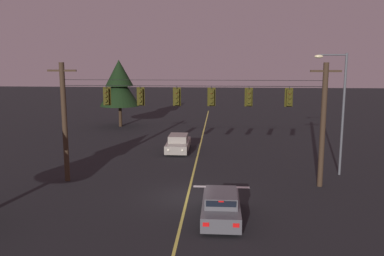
# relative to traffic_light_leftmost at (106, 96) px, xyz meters

# --- Properties ---
(ground_plane) EXTENTS (180.00, 180.00, 0.00)m
(ground_plane) POSITION_rel_traffic_light_leftmost_xyz_m (5.18, -2.53, -5.41)
(ground_plane) COLOR black
(lane_centre_stripe) EXTENTS (0.14, 60.00, 0.01)m
(lane_centre_stripe) POSITION_rel_traffic_light_leftmost_xyz_m (5.18, 6.02, -5.40)
(lane_centre_stripe) COLOR #D1C64C
(lane_centre_stripe) RESTS_ON ground
(stop_bar_paint) EXTENTS (3.40, 0.36, 0.01)m
(stop_bar_paint) POSITION_rel_traffic_light_leftmost_xyz_m (7.08, -0.58, -5.40)
(stop_bar_paint) COLOR silver
(stop_bar_paint) RESTS_ON ground
(signal_span_assembly) EXTENTS (17.58, 0.32, 7.46)m
(signal_span_assembly) POSITION_rel_traffic_light_leftmost_xyz_m (5.18, 0.02, -1.53)
(signal_span_assembly) COLOR #38281C
(signal_span_assembly) RESTS_ON ground
(traffic_light_leftmost) EXTENTS (0.48, 0.41, 1.22)m
(traffic_light_leftmost) POSITION_rel_traffic_light_leftmost_xyz_m (0.00, 0.00, 0.00)
(traffic_light_leftmost) COLOR black
(traffic_light_left_inner) EXTENTS (0.48, 0.41, 1.22)m
(traffic_light_left_inner) POSITION_rel_traffic_light_leftmost_xyz_m (2.09, 0.00, 0.00)
(traffic_light_left_inner) COLOR black
(traffic_light_centre) EXTENTS (0.48, 0.41, 1.22)m
(traffic_light_centre) POSITION_rel_traffic_light_leftmost_xyz_m (4.32, 0.00, 0.00)
(traffic_light_centre) COLOR black
(traffic_light_right_inner) EXTENTS (0.48, 0.41, 1.22)m
(traffic_light_right_inner) POSITION_rel_traffic_light_leftmost_xyz_m (6.41, 0.00, 0.00)
(traffic_light_right_inner) COLOR black
(traffic_light_rightmost) EXTENTS (0.48, 0.41, 1.22)m
(traffic_light_rightmost) POSITION_rel_traffic_light_leftmost_xyz_m (8.65, 0.00, 0.00)
(traffic_light_rightmost) COLOR black
(traffic_light_far_right) EXTENTS (0.48, 0.41, 1.22)m
(traffic_light_far_right) POSITION_rel_traffic_light_leftmost_xyz_m (11.01, 0.00, 0.00)
(traffic_light_far_right) COLOR black
(car_waiting_near_lane) EXTENTS (1.80, 4.33, 1.39)m
(car_waiting_near_lane) POSITION_rel_traffic_light_leftmost_xyz_m (7.05, -5.57, -4.76)
(car_waiting_near_lane) COLOR #4C4C51
(car_waiting_near_lane) RESTS_ON ground
(car_oncoming_lead) EXTENTS (1.80, 4.42, 1.39)m
(car_oncoming_lead) POSITION_rel_traffic_light_leftmost_xyz_m (3.46, 8.86, -4.76)
(car_oncoming_lead) COLOR gray
(car_oncoming_lead) RESTS_ON ground
(street_lamp_corner) EXTENTS (2.11, 0.30, 8.04)m
(street_lamp_corner) POSITION_rel_traffic_light_leftmost_xyz_m (14.67, 2.66, -0.58)
(street_lamp_corner) COLOR #4C4F54
(street_lamp_corner) RESTS_ON ground
(tree_verge_far) EXTENTS (4.52, 4.52, 7.60)m
(tree_verge_far) POSITION_rel_traffic_light_leftmost_xyz_m (-4.52, 21.05, -0.67)
(tree_verge_far) COLOR #332316
(tree_verge_far) RESTS_ON ground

